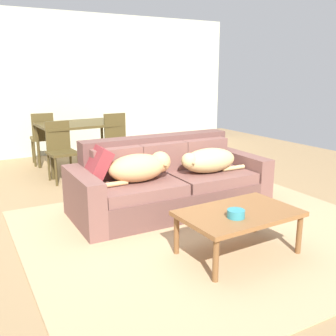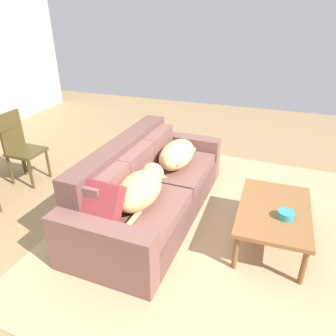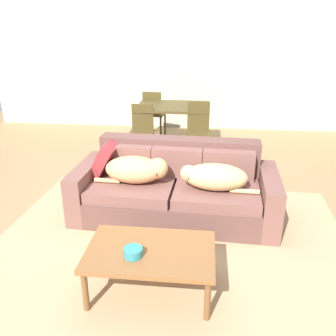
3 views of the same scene
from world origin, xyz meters
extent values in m
plane|color=#987951|center=(0.00, 0.00, 0.00)|extent=(10.00, 10.00, 0.00)
cube|color=beige|center=(0.00, 4.00, 1.35)|extent=(8.00, 0.12, 2.70)
cube|color=tan|center=(0.27, -0.69, 0.01)|extent=(3.80, 3.40, 0.01)
cube|color=brown|center=(0.27, 0.07, 0.16)|extent=(1.96, 1.07, 0.32)
cube|color=brown|center=(-0.20, 0.09, 0.38)|extent=(0.97, 0.99, 0.12)
cube|color=brown|center=(0.75, 0.04, 0.38)|extent=(0.97, 0.99, 0.12)
cube|color=brown|center=(0.29, 0.44, 0.64)|extent=(1.93, 0.33, 0.41)
cube|color=brown|center=(-0.31, 0.28, 0.61)|extent=(0.60, 0.19, 0.34)
cube|color=brown|center=(0.28, 0.25, 0.61)|extent=(0.60, 0.19, 0.34)
cube|color=brown|center=(0.88, 0.22, 0.61)|extent=(0.60, 0.19, 0.34)
cube|color=brown|center=(-0.78, 0.12, 0.29)|extent=(0.24, 0.99, 0.59)
cube|color=brown|center=(1.33, 0.02, 0.29)|extent=(0.24, 0.99, 0.59)
ellipsoid|color=tan|center=(-0.19, 0.02, 0.59)|extent=(0.67, 0.42, 0.30)
sphere|color=tan|center=(0.09, -0.01, 0.63)|extent=(0.23, 0.23, 0.23)
cone|color=#A57B4E|center=(0.08, -0.12, 0.62)|extent=(0.11, 0.13, 0.11)
cylinder|color=tan|center=(-0.49, -0.04, 0.47)|extent=(0.30, 0.06, 0.05)
ellipsoid|color=tan|center=(0.73, -0.07, 0.58)|extent=(0.71, 0.40, 0.29)
sphere|color=tan|center=(0.43, -0.08, 0.62)|extent=(0.18, 0.18, 0.18)
cone|color=#9C8557|center=(0.43, -0.16, 0.61)|extent=(0.09, 0.10, 0.08)
cylinder|color=tan|center=(1.04, -0.16, 0.47)|extent=(0.31, 0.06, 0.05)
cube|color=maroon|center=(-0.58, 0.23, 0.62)|extent=(0.35, 0.44, 0.42)
cube|color=brown|center=(0.19, -1.23, 0.39)|extent=(1.05, 0.67, 0.04)
cylinder|color=brown|center=(-0.29, -1.52, 0.19)|extent=(0.05, 0.05, 0.37)
cylinder|color=brown|center=(0.66, -1.52, 0.19)|extent=(0.05, 0.05, 0.37)
cylinder|color=brown|center=(-0.29, -0.95, 0.19)|extent=(0.05, 0.05, 0.37)
cylinder|color=brown|center=(0.66, -0.95, 0.19)|extent=(0.05, 0.05, 0.37)
cylinder|color=teal|center=(0.06, -1.33, 0.45)|extent=(0.15, 0.15, 0.07)
cube|color=#4A3D1D|center=(0.02, 2.56, 0.76)|extent=(1.25, 0.94, 0.04)
cylinder|color=#3F3319|center=(-0.56, 2.14, 0.37)|extent=(0.05, 0.05, 0.74)
cylinder|color=#3F3319|center=(0.59, 2.14, 0.37)|extent=(0.05, 0.05, 0.74)
cylinder|color=#3F3319|center=(-0.56, 2.98, 0.37)|extent=(0.05, 0.05, 0.74)
cylinder|color=#3F3319|center=(0.59, 2.98, 0.37)|extent=(0.05, 0.05, 0.74)
cube|color=#4A3D1D|center=(-0.44, 1.94, 0.43)|extent=(0.41, 0.41, 0.04)
cube|color=#4A3D1D|center=(-0.45, 2.12, 0.67)|extent=(0.36, 0.05, 0.43)
cylinder|color=#43361A|center=(-0.61, 1.77, 0.21)|extent=(0.04, 0.04, 0.41)
cylinder|color=#43361A|center=(-0.27, 1.78, 0.21)|extent=(0.04, 0.04, 0.41)
cylinder|color=#43361A|center=(-0.62, 2.11, 0.21)|extent=(0.04, 0.04, 0.41)
cylinder|color=#43361A|center=(-0.28, 2.12, 0.21)|extent=(0.04, 0.04, 0.41)
cube|color=#4A3D1D|center=(0.47, 1.94, 0.43)|extent=(0.41, 0.41, 0.04)
cube|color=#4A3D1D|center=(0.48, 2.12, 0.70)|extent=(0.36, 0.04, 0.50)
cylinder|color=#43361A|center=(0.30, 1.77, 0.20)|extent=(0.04, 0.04, 0.41)
cylinder|color=#43361A|center=(0.64, 1.76, 0.20)|extent=(0.04, 0.04, 0.41)
cylinder|color=#43361A|center=(0.31, 2.11, 0.20)|extent=(0.04, 0.04, 0.41)
cylinder|color=#43361A|center=(0.65, 2.10, 0.20)|extent=(0.04, 0.04, 0.41)
cube|color=#4A3D1D|center=(-0.41, 3.24, 0.46)|extent=(0.45, 0.45, 0.04)
cube|color=#4A3D1D|center=(-0.43, 3.06, 0.70)|extent=(0.36, 0.08, 0.44)
cylinder|color=#43361A|center=(-0.22, 3.39, 0.22)|extent=(0.04, 0.04, 0.44)
cylinder|color=#43361A|center=(-0.56, 3.43, 0.22)|extent=(0.04, 0.04, 0.44)
cylinder|color=#43361A|center=(-0.26, 3.05, 0.22)|extent=(0.04, 0.04, 0.44)
cylinder|color=#43361A|center=(-0.60, 3.10, 0.22)|extent=(0.04, 0.04, 0.44)
camera|label=1|loc=(-2.06, -3.72, 1.65)|focal=42.06mm
camera|label=2|loc=(-2.58, -1.09, 2.18)|focal=34.27mm
camera|label=3|loc=(0.59, -3.68, 2.14)|focal=38.61mm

